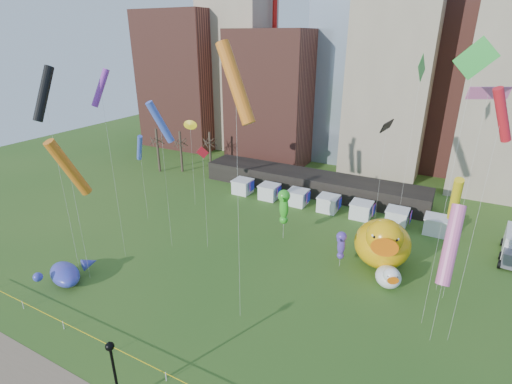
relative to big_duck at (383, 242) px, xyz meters
The scene contains 27 objects.
ground 27.05m from the big_duck, 114.54° to the right, with size 160.00×160.00×0.00m, color #2A5B1C.
skyline 41.92m from the big_duck, 103.68° to the left, with size 101.00×23.00×68.00m.
pavilion 23.24m from the big_duck, 130.81° to the left, with size 38.00×6.00×3.20m, color black.
vendor_tents 15.50m from the big_duck, 131.27° to the left, with size 33.24×2.80×2.40m.
bare_trees 44.36m from the big_duck, 158.72° to the left, with size 8.44×6.44×8.50m.
caution_tape 26.98m from the big_duck, 114.54° to the right, with size 50.00×0.06×0.90m.
big_duck is the anchor object (origin of this frame).
small_duck 4.54m from the big_duck, 67.31° to the right, with size 3.61×4.01×2.80m.
seahorse_green 12.77m from the big_duck, behind, with size 1.82×2.16×6.91m.
seahorse_purple 4.79m from the big_duck, 148.36° to the right, with size 1.29×1.56×4.53m.
whale_inflatable 35.17m from the big_duck, 146.61° to the right, with size 5.65×6.32×2.22m.
lamppost 30.44m from the big_duck, 114.70° to the right, with size 0.62×0.62×5.94m.
kite_0 22.73m from the big_duck, 163.03° to the right, with size 0.95×1.19×13.18m.
kite_1 13.62m from the big_duck, 57.44° to the right, with size 1.16×3.72×12.75m.
kite_2 13.43m from the big_duck, 110.33° to the left, with size 0.90×3.63×15.62m.
kite_3 19.11m from the big_duck, 84.21° to the left, with size 0.47×3.02×23.12m.
kite_4 31.20m from the big_duck, behind, with size 1.41×0.49×13.39m.
kite_5 28.56m from the big_duck, 161.75° to the right, with size 2.24×2.93×18.33m.
kite_6 25.93m from the big_duck, 123.11° to the right, with size 3.74×1.83×24.63m.
kite_7 34.69m from the big_duck, 155.40° to the right, with size 1.76×2.29×21.85m.
kite_8 20.68m from the big_duck, 50.14° to the right, with size 2.17×2.04×21.78m.
kite_9 18.90m from the big_duck, 24.05° to the right, with size 3.27×2.07×21.01m.
kite_10 38.19m from the big_duck, 149.06° to the right, with size 0.96×3.03×22.36m.
kite_11 22.08m from the big_duck, 55.67° to the right, with size 2.96×0.66×24.88m.
kite_12 9.78m from the big_duck, 17.17° to the right, with size 0.95×3.02×12.89m.
kite_13 33.57m from the big_duck, behind, with size 2.27×1.64×12.58m.
kite_14 34.29m from the big_duck, 147.16° to the right, with size 1.84×3.88×16.00m.
Camera 1 is at (16.58, -16.14, 24.92)m, focal length 27.00 mm.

